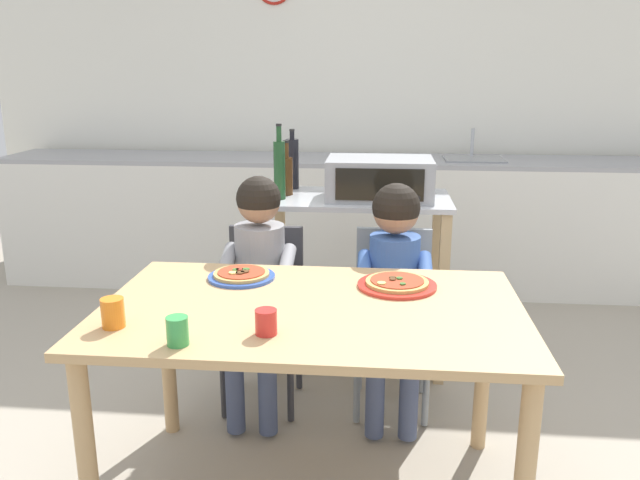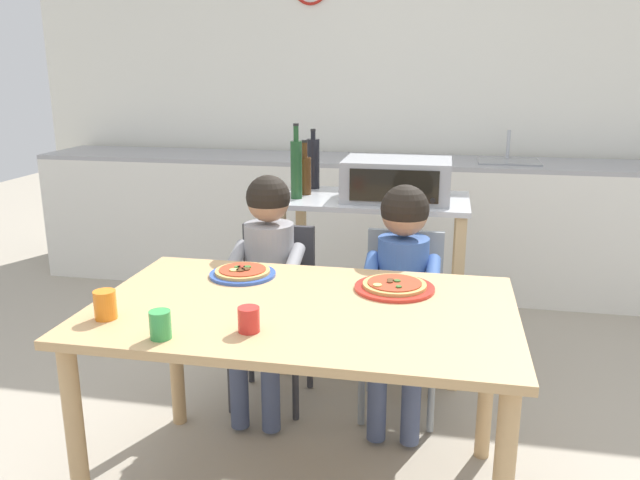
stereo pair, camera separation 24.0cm
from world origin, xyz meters
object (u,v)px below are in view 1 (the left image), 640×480
object	(u,v)px
bottle_squat_spirits	(292,163)
bottle_clear_vinegar	(279,168)
dining_chair_right	(393,306)
pizza_plate_blue_rimmed	(241,275)
drinking_cup_orange	(113,313)
kitchen_island_cart	(356,255)
pizza_plate_red_rimmed	(397,284)
dining_table	(312,332)
child_in_blue_striped_shirt	(394,271)
dining_chair_left	(264,303)
toaster_oven	(380,178)
drinking_cup_red	(266,322)
drinking_cup_green	(177,331)
child_in_grey_shirt	(258,268)
bottle_dark_olive_oil	(286,174)

from	to	relation	value
bottle_squat_spirits	bottle_clear_vinegar	bearing A→B (deg)	-94.94
dining_chair_right	pizza_plate_blue_rimmed	distance (m)	0.80
drinking_cup_orange	kitchen_island_cart	bearing A→B (deg)	63.32
pizza_plate_red_rimmed	dining_table	bearing A→B (deg)	-143.02
dining_chair_right	drinking_cup_orange	world-z (taller)	drinking_cup_orange
bottle_squat_spirits	dining_chair_right	xyz separation A→B (m)	(0.54, -0.63, -0.55)
bottle_clear_vinegar	child_in_blue_striped_shirt	xyz separation A→B (m)	(0.57, -0.46, -0.36)
dining_chair_left	dining_chair_right	size ratio (longest dim) A/B	1.00
toaster_oven	bottle_clear_vinegar	world-z (taller)	bottle_clear_vinegar
child_in_blue_striped_shirt	pizza_plate_blue_rimmed	world-z (taller)	child_in_blue_striped_shirt
dining_chair_right	child_in_blue_striped_shirt	world-z (taller)	child_in_blue_striped_shirt
kitchen_island_cart	drinking_cup_red	size ratio (longest dim) A/B	12.07
kitchen_island_cart	pizza_plate_red_rimmed	size ratio (longest dim) A/B	3.23
pizza_plate_red_rimmed	dining_chair_right	bearing A→B (deg)	89.98
drinking_cup_orange	drinking_cup_green	size ratio (longest dim) A/B	1.09
dining_chair_right	bottle_clear_vinegar	bearing A→B (deg)	148.81
bottle_clear_vinegar	child_in_grey_shirt	distance (m)	0.60
kitchen_island_cart	drinking_cup_green	size ratio (longest dim) A/B	10.91
bottle_clear_vinegar	drinking_cup_red	world-z (taller)	bottle_clear_vinegar
pizza_plate_red_rimmed	child_in_grey_shirt	bearing A→B (deg)	148.21
toaster_oven	pizza_plate_red_rimmed	xyz separation A→B (m)	(0.07, -0.91, -0.24)
dining_chair_left	drinking_cup_orange	bearing A→B (deg)	-107.41
bottle_squat_spirits	toaster_oven	bearing A→B (deg)	-25.37
pizza_plate_red_rimmed	bottle_clear_vinegar	bearing A→B (deg)	123.77
child_in_grey_shirt	dining_table	bearing A→B (deg)	-63.01
dining_chair_left	pizza_plate_blue_rimmed	world-z (taller)	dining_chair_left
toaster_oven	drinking_cup_orange	world-z (taller)	toaster_oven
child_in_grey_shirt	drinking_cup_orange	world-z (taller)	child_in_grey_shirt
drinking_cup_orange	bottle_squat_spirits	bearing A→B (deg)	77.71
bottle_clear_vinegar	dining_chair_right	world-z (taller)	bottle_clear_vinegar
kitchen_island_cart	pizza_plate_blue_rimmed	world-z (taller)	kitchen_island_cart
bottle_squat_spirits	child_in_grey_shirt	distance (m)	0.84
dining_table	child_in_grey_shirt	distance (m)	0.66
dining_chair_right	child_in_grey_shirt	size ratio (longest dim) A/B	0.76
kitchen_island_cart	bottle_clear_vinegar	world-z (taller)	bottle_clear_vinegar
bottle_clear_vinegar	dining_table	bearing A→B (deg)	-75.63
toaster_oven	child_in_grey_shirt	world-z (taller)	toaster_oven
dining_chair_left	drinking_cup_green	bearing A→B (deg)	-93.02
drinking_cup_green	bottle_clear_vinegar	bearing A→B (deg)	86.70
drinking_cup_red	bottle_clear_vinegar	bearing A→B (deg)	96.99
pizza_plate_red_rimmed	drinking_cup_orange	size ratio (longest dim) A/B	3.11
dining_table	dining_chair_right	xyz separation A→B (m)	(0.29, 0.72, -0.17)
pizza_plate_blue_rimmed	drinking_cup_orange	xyz separation A→B (m)	(-0.30, -0.50, 0.03)
drinking_cup_orange	drinking_cup_red	bearing A→B (deg)	-1.07
child_in_blue_striped_shirt	pizza_plate_red_rimmed	world-z (taller)	child_in_blue_striped_shirt
toaster_oven	child_in_blue_striped_shirt	world-z (taller)	toaster_oven
child_in_blue_striped_shirt	bottle_squat_spirits	bearing A→B (deg)	126.01
child_in_blue_striped_shirt	drinking_cup_orange	world-z (taller)	child_in_blue_striped_shirt
bottle_dark_olive_oil	pizza_plate_blue_rimmed	distance (m)	0.94
pizza_plate_blue_rimmed	child_in_grey_shirt	bearing A→B (deg)	89.98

